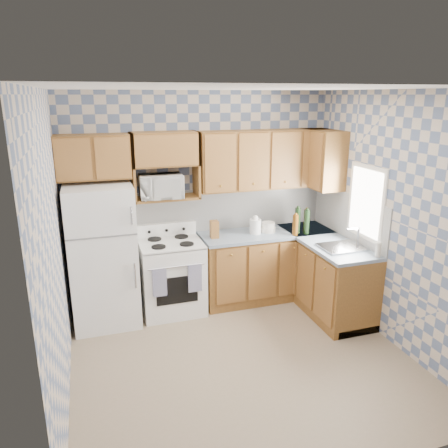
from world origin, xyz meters
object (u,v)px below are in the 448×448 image
Objects in this scene: stove_body at (172,277)px; electric_kettle at (255,226)px; refrigerator at (103,256)px; microwave at (161,186)px.

electric_kettle is at bearing 0.04° from stove_body.
refrigerator reaches higher than stove_body.
refrigerator is at bearing -166.79° from microwave.
microwave is at bearing 174.07° from electric_kettle.
stove_body is 1.15m from microwave.
microwave is at bearing 118.77° from stove_body.
microwave is (-0.07, 0.12, 1.14)m from stove_body.
refrigerator is 3.30× the size of microwave.
electric_kettle is at bearing -4.10° from microwave.
refrigerator is 1.06m from microwave.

